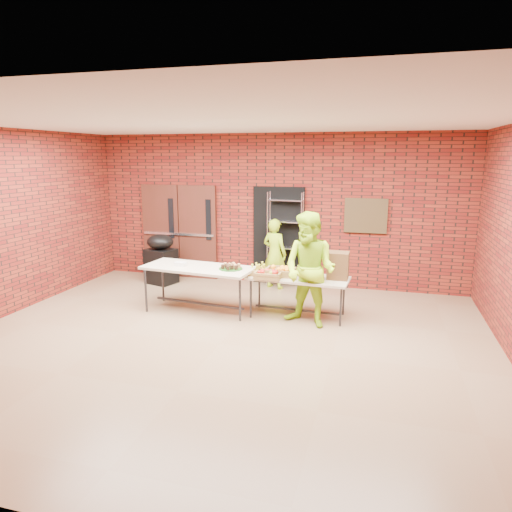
% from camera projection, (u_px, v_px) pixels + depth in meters
% --- Properties ---
extents(room, '(8.08, 7.08, 3.28)m').
position_uv_depth(room, '(218.00, 238.00, 6.42)').
color(room, olive).
rests_on(room, ground).
extents(double_doors, '(1.78, 0.12, 2.10)m').
position_uv_depth(double_doors, '(180.00, 231.00, 10.35)').
color(double_doors, '#431913').
rests_on(double_doors, room).
extents(dark_doorway, '(1.10, 0.06, 2.10)m').
position_uv_depth(dark_doorway, '(278.00, 236.00, 9.77)').
color(dark_doorway, black).
rests_on(dark_doorway, room).
extents(bronze_plaque, '(0.85, 0.04, 0.70)m').
position_uv_depth(bronze_plaque, '(366.00, 216.00, 9.18)').
color(bronze_plaque, '#41311A').
rests_on(bronze_plaque, room).
extents(wire_rack, '(0.76, 0.34, 2.00)m').
position_uv_depth(wire_rack, '(285.00, 240.00, 9.60)').
color(wire_rack, silver).
rests_on(wire_rack, room).
extents(table_left, '(2.05, 1.03, 0.81)m').
position_uv_depth(table_left, '(198.00, 270.00, 8.09)').
color(table_left, tan).
rests_on(table_left, room).
extents(table_right, '(1.76, 0.82, 0.70)m').
position_uv_depth(table_right, '(298.00, 280.00, 7.80)').
color(table_right, tan).
rests_on(table_right, room).
extents(basket_bananas, '(0.41, 0.32, 0.13)m').
position_uv_depth(basket_bananas, '(256.00, 271.00, 7.96)').
color(basket_bananas, olive).
rests_on(basket_bananas, table_right).
extents(basket_oranges, '(0.50, 0.39, 0.16)m').
position_uv_depth(basket_oranges, '(280.00, 271.00, 7.89)').
color(basket_oranges, olive).
rests_on(basket_oranges, table_right).
extents(basket_apples, '(0.44, 0.35, 0.14)m').
position_uv_depth(basket_apples, '(268.00, 274.00, 7.72)').
color(basket_apples, olive).
rests_on(basket_apples, table_right).
extents(muffin_tray, '(0.41, 0.41, 0.10)m').
position_uv_depth(muffin_tray, '(231.00, 266.00, 7.89)').
color(muffin_tray, '#195115').
rests_on(muffin_tray, table_left).
extents(napkin_box, '(0.20, 0.13, 0.07)m').
position_uv_depth(napkin_box, '(180.00, 264.00, 8.13)').
color(napkin_box, silver).
rests_on(napkin_box, table_left).
extents(coffee_dispenser, '(0.35, 0.31, 0.46)m').
position_uv_depth(coffee_dispenser, '(338.00, 265.00, 7.63)').
color(coffee_dispenser, '#51331C').
rests_on(coffee_dispenser, table_right).
extents(cup_stack_front, '(0.08, 0.08, 0.24)m').
position_uv_depth(cup_stack_front, '(311.00, 272.00, 7.63)').
color(cup_stack_front, silver).
rests_on(cup_stack_front, table_right).
extents(cup_stack_mid, '(0.08, 0.08, 0.24)m').
position_uv_depth(cup_stack_mid, '(318.00, 275.00, 7.47)').
color(cup_stack_mid, silver).
rests_on(cup_stack_mid, table_right).
extents(cup_stack_back, '(0.07, 0.07, 0.21)m').
position_uv_depth(cup_stack_back, '(314.00, 272.00, 7.71)').
color(cup_stack_back, silver).
rests_on(cup_stack_back, table_right).
extents(covered_grill, '(0.71, 0.65, 1.08)m').
position_uv_depth(covered_grill, '(161.00, 259.00, 9.90)').
color(covered_grill, black).
rests_on(covered_grill, room).
extents(volunteer_woman, '(0.62, 0.50, 1.47)m').
position_uv_depth(volunteer_woman, '(275.00, 254.00, 9.50)').
color(volunteer_woman, '#A0D617').
rests_on(volunteer_woman, room).
extents(volunteer_man, '(1.10, 0.98, 1.87)m').
position_uv_depth(volunteer_man, '(310.00, 270.00, 7.33)').
color(volunteer_man, '#A0D617').
rests_on(volunteer_man, room).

